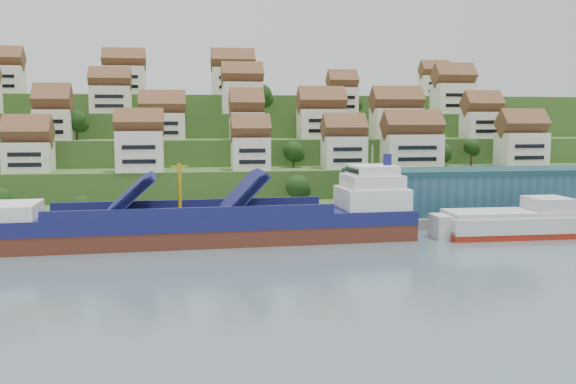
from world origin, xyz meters
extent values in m
plane|color=slate|center=(0.00, 0.00, 0.00)|extent=(300.00, 300.00, 0.00)
cube|color=gray|center=(20.00, 15.00, 1.10)|extent=(180.00, 14.00, 2.20)
cube|color=#2D4C1E|center=(0.00, 86.00, 2.00)|extent=(260.00, 128.00, 4.00)
cube|color=#2D4C1E|center=(0.00, 91.00, 5.50)|extent=(260.00, 118.00, 11.00)
cube|color=#2D4C1E|center=(0.00, 99.00, 9.00)|extent=(260.00, 102.00, 18.00)
cube|color=#2D4C1E|center=(0.00, 107.00, 12.50)|extent=(260.00, 86.00, 25.00)
cube|color=#2D4C1E|center=(0.00, 116.00, 15.50)|extent=(260.00, 68.00, 31.00)
cube|color=white|center=(-50.56, 39.84, 14.51)|extent=(10.56, 8.57, 7.03)
cube|color=white|center=(-24.54, 35.34, 15.83)|extent=(10.87, 7.03, 9.66)
cube|color=white|center=(1.95, 37.15, 14.98)|extent=(9.11, 7.62, 7.97)
cube|color=white|center=(26.01, 39.03, 15.04)|extent=(10.51, 7.73, 8.07)
cube|color=white|center=(44.12, 39.03, 15.27)|extent=(14.60, 8.26, 8.53)
cube|color=white|center=(74.66, 38.89, 15.42)|extent=(11.83, 8.31, 8.85)
cube|color=white|center=(-47.63, 55.81, 21.95)|extent=(9.08, 8.98, 7.89)
cube|color=white|center=(-19.62, 54.17, 21.52)|extent=(11.65, 7.90, 7.04)
cube|color=white|center=(2.52, 52.47, 21.62)|extent=(8.66, 8.56, 7.25)
cube|color=white|center=(23.94, 56.73, 22.10)|extent=(12.63, 8.36, 8.20)
cube|color=white|center=(45.41, 55.51, 22.23)|extent=(13.75, 8.18, 8.47)
cube|color=white|center=(70.47, 53.97, 21.75)|extent=(10.26, 8.04, 7.50)
cube|color=white|center=(-34.62, 71.00, 28.89)|extent=(11.19, 7.30, 7.78)
cube|color=white|center=(2.91, 68.35, 29.54)|extent=(11.46, 7.79, 9.09)
cube|color=white|center=(33.42, 70.78, 28.96)|extent=(8.55, 7.14, 7.92)
cube|color=white|center=(68.82, 70.41, 29.68)|extent=(12.00, 8.47, 9.36)
cube|color=white|center=(-68.01, 89.47, 35.24)|extent=(11.61, 8.03, 8.49)
cube|color=white|center=(-31.99, 87.40, 35.35)|extent=(12.54, 7.51, 8.70)
cube|color=white|center=(1.68, 86.81, 35.31)|extent=(13.16, 8.15, 8.62)
cube|color=white|center=(71.86, 93.22, 34.66)|extent=(9.77, 7.05, 7.32)
ellipsoid|color=#1C3C14|center=(11.73, 26.11, 7.84)|extent=(5.57, 5.57, 5.57)
ellipsoid|color=#1C3C14|center=(53.93, 43.11, 14.58)|extent=(5.29, 5.29, 5.29)
ellipsoid|color=#1C3C14|center=(62.53, 43.11, 16.10)|extent=(4.32, 4.32, 4.32)
ellipsoid|color=#1C3C14|center=(13.77, 43.66, 15.21)|extent=(5.32, 5.32, 5.32)
ellipsoid|color=#1C3C14|center=(44.66, 59.83, 23.42)|extent=(5.16, 5.16, 5.16)
ellipsoid|color=#1C3C14|center=(-53.07, 59.38, 22.28)|extent=(6.24, 6.24, 6.24)
ellipsoid|color=#1C3C14|center=(-42.22, 57.97, 23.15)|extent=(5.65, 5.65, 5.65)
ellipsoid|color=#1C3C14|center=(8.87, 73.21, 30.61)|extent=(6.91, 6.91, 6.91)
ellipsoid|color=#1C3C14|center=(33.96, 75.94, 30.49)|extent=(4.45, 4.45, 4.45)
ellipsoid|color=#1C3C14|center=(37.84, 73.97, 28.30)|extent=(5.13, 5.13, 5.13)
ellipsoid|color=#1C3C14|center=(-35.65, 19.00, 5.28)|extent=(4.45, 4.45, 4.45)
cube|color=#255064|center=(52.00, 17.00, 7.20)|extent=(60.00, 15.00, 10.00)
cylinder|color=gray|center=(18.00, 10.00, 6.20)|extent=(0.16, 0.16, 8.00)
cube|color=maroon|center=(18.60, 10.00, 9.80)|extent=(1.20, 0.05, 0.80)
cube|color=#56271A|center=(-11.03, 1.24, 1.00)|extent=(82.10, 15.36, 5.24)
cube|color=navy|center=(-11.03, 1.24, 4.50)|extent=(82.10, 15.49, 2.72)
cube|color=white|center=(-45.58, 0.05, 7.12)|extent=(10.88, 12.29, 2.72)
cube|color=#262628|center=(-13.13, 1.16, 5.87)|extent=(52.72, 12.47, 0.31)
cube|color=navy|center=(-24.64, 0.77, 9.43)|extent=(8.24, 11.83, 7.24)
cube|color=navy|center=(-3.70, 1.49, 9.43)|extent=(7.85, 11.81, 7.66)
cylinder|color=gold|center=(-15.22, 1.09, 10.48)|extent=(0.76, 0.76, 9.43)
cube|color=white|center=(22.47, 2.38, 7.86)|extent=(12.97, 12.37, 4.19)
cube|color=white|center=(22.47, 2.38, 11.21)|extent=(10.84, 11.04, 2.62)
cube|color=white|center=(22.47, 2.38, 13.41)|extent=(8.70, 9.71, 1.89)
cylinder|color=navy|center=(25.61, 2.49, 15.40)|extent=(1.73, 1.73, 2.30)
cube|color=maroon|center=(51.03, -1.48, 0.58)|extent=(29.16, 11.11, 2.51)
cube|color=silver|center=(51.03, -1.48, 2.71)|extent=(29.17, 11.21, 3.09)
cube|color=silver|center=(51.03, -1.48, 4.64)|extent=(27.70, 10.02, 1.16)
cube|color=silver|center=(58.28, -1.59, 6.28)|extent=(7.87, 8.63, 2.90)
camera|label=1|loc=(-14.51, -119.79, 23.33)|focal=40.00mm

